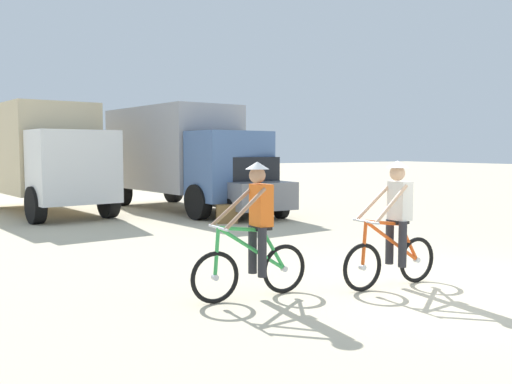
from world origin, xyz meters
TOP-DOWN VIEW (x-y plane):
  - ground_plane at (0.00, 0.00)m, footprint 120.00×120.00m
  - box_truck_tan_camper at (-3.37, 13.09)m, footprint 3.27×7.01m
  - box_truck_grey_hauler at (0.73, 11.69)m, footprint 3.24×7.00m
  - sedan_parked at (1.54, 9.23)m, footprint 1.90×4.26m
  - cyclist_orange_shirt at (-2.64, 0.97)m, footprint 1.73×0.52m
  - cyclist_cowboy_hat at (-0.59, 0.48)m, footprint 1.73×0.52m
  - supply_crate at (0.50, 7.89)m, footprint 0.69×0.67m

SIDE VIEW (x-z plane):
  - ground_plane at x=0.00m, z-range 0.00..0.00m
  - supply_crate at x=0.50m, z-range 0.00..0.50m
  - cyclist_orange_shirt at x=-2.64m, z-range -0.06..1.76m
  - cyclist_cowboy_hat at x=-0.59m, z-range -0.06..1.76m
  - sedan_parked at x=1.54m, z-range 0.00..1.76m
  - box_truck_tan_camper at x=-3.37m, z-range 0.20..3.55m
  - box_truck_grey_hauler at x=0.73m, z-range 0.20..3.55m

